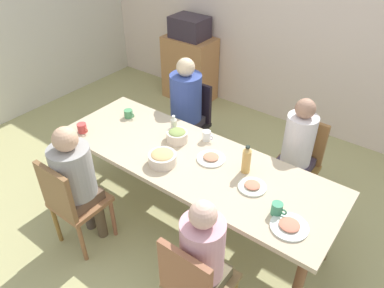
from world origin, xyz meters
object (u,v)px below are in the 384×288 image
Objects in this scene: chair_3 at (194,283)px; bowl_0 at (177,136)px; plate_2 at (289,226)px; cup_3 at (82,128)px; bottle_1 at (174,126)px; chair_0 at (298,160)px; cup_0 at (207,136)px; person_2 at (185,103)px; dining_table at (192,165)px; cup_2 at (277,209)px; microwave at (190,27)px; person_1 at (75,177)px; person_3 at (203,256)px; plate_0 at (252,186)px; side_cabinet at (190,69)px; chair_1 at (71,201)px; plate_1 at (211,158)px; person_0 at (297,149)px; bowl_1 at (162,158)px; chair_2 at (191,118)px; bottle_0 at (246,160)px; cup_1 at (129,114)px.

chair_3 reaches higher than bowl_0.
plate_2 is at bearing 59.87° from chair_3.
cup_3 is 0.61× the size of bottle_1.
chair_0 is 0.89m from cup_0.
chair_3 is at bearing -50.64° from person_2.
plate_2 is at bearing -12.25° from dining_table.
person_2 is 1.70m from cup_2.
person_1 is at bearing -71.70° from microwave.
person_3 is 0.70m from plate_0.
side_cabinet is at bearing 108.30° from person_1.
plate_0 is at bearing 33.43° from chair_1.
plate_1 is 0.93× the size of plate_2.
person_0 reaches higher than side_cabinet.
person_0 is 0.98m from plate_2.
bowl_1 is at bearing 179.02° from plate_2.
cup_0 is (0.57, -0.51, 0.27)m from chair_2.
chair_2 is at bearing 127.76° from chair_3.
cup_2 is at bearing -30.49° from person_2.
person_3 is 0.94m from plate_1.
cup_0 is at bearing 160.74° from bottle_0.
person_3 is at bearing -51.36° from side_cabinet.
chair_1 is at bearing -90.00° from chair_2.
plate_2 is at bearing -32.12° from bottle_0.
cup_1 is at bearing -157.03° from chair_0.
side_cabinet is at bearing 128.64° from person_3.
bottle_0 is at bearing -105.12° from chair_0.
chair_1 is at bearing -72.26° from side_cabinet.
cup_2 is 0.49m from bottle_0.
plate_2 is at bearing 17.57° from person_1.
bowl_1 is at bearing -62.79° from person_2.
bowl_0 is 0.12m from bottle_1.
microwave is at bearing 101.59° from cup_3.
cup_2 is at bearing 2.37° from bowl_1.
person_2 is 1.02m from bowl_1.
bowl_0 is (-0.83, 0.14, 0.04)m from plate_0.
cup_3 is (-1.62, -0.27, 0.03)m from plate_0.
person_1 reaches higher than bowl_0.
plate_2 is at bearing -69.48° from person_0.
bowl_0 is 2.21m from microwave.
person_1 is at bearing -113.36° from bowl_0.
chair_2 is 0.73× the size of person_2.
person_0 is at bearing 86.32° from plate_0.
chair_2 is at bearing 90.00° from chair_1.
side_cabinet is at bearing 127.68° from chair_3.
bottle_0 is (1.48, 0.40, 0.07)m from cup_3.
person_2 is 1.36× the size of chair_3.
cup_2 is (1.46, -0.86, 0.05)m from person_2.
plate_0 is at bearing -31.23° from person_2.
person_1 reaches higher than dining_table.
cup_2 reaches higher than cup_0.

